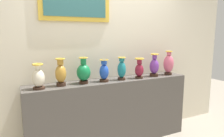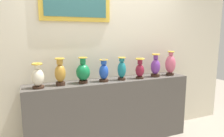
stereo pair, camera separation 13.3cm
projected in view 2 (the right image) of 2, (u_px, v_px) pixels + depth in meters
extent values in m
cube|color=#4C4742|center=(112.00, 112.00, 3.03)|extent=(2.42, 0.38, 0.97)
cube|color=beige|center=(106.00, 52.00, 3.11)|extent=(4.69, 0.10, 2.71)
cylinder|color=#382319|center=(38.00, 87.00, 2.51)|extent=(0.14, 0.14, 0.03)
ellipsoid|color=beige|center=(38.00, 77.00, 2.49)|extent=(0.15, 0.15, 0.21)
cylinder|color=beige|center=(37.00, 66.00, 2.46)|extent=(0.06, 0.06, 0.06)
torus|color=gold|center=(37.00, 64.00, 2.46)|extent=(0.13, 0.13, 0.02)
cylinder|color=#382319|center=(61.00, 84.00, 2.64)|extent=(0.12, 0.12, 0.04)
ellipsoid|color=#B27F2D|center=(60.00, 73.00, 2.62)|extent=(0.14, 0.14, 0.23)
cylinder|color=#B27F2D|center=(60.00, 62.00, 2.60)|extent=(0.08, 0.08, 0.07)
torus|color=gold|center=(60.00, 59.00, 2.59)|extent=(0.12, 0.12, 0.02)
cylinder|color=#382319|center=(83.00, 82.00, 2.76)|extent=(0.12, 0.12, 0.04)
ellipsoid|color=#14723D|center=(83.00, 72.00, 2.74)|extent=(0.19, 0.19, 0.22)
cylinder|color=#14723D|center=(83.00, 61.00, 2.72)|extent=(0.08, 0.08, 0.09)
torus|color=gold|center=(83.00, 58.00, 2.71)|extent=(0.12, 0.12, 0.02)
cylinder|color=#382319|center=(104.00, 80.00, 2.86)|extent=(0.13, 0.13, 0.03)
ellipsoid|color=#1E47B2|center=(104.00, 72.00, 2.84)|extent=(0.13, 0.13, 0.21)
cylinder|color=#1E47B2|center=(104.00, 62.00, 2.82)|extent=(0.08, 0.08, 0.06)
torus|color=gold|center=(104.00, 60.00, 2.81)|extent=(0.12, 0.12, 0.01)
cylinder|color=#382319|center=(122.00, 79.00, 2.96)|extent=(0.11, 0.11, 0.03)
ellipsoid|color=#19727A|center=(122.00, 70.00, 2.93)|extent=(0.12, 0.12, 0.24)
cylinder|color=#19727A|center=(122.00, 60.00, 2.91)|extent=(0.07, 0.07, 0.05)
torus|color=gold|center=(122.00, 58.00, 2.91)|extent=(0.12, 0.12, 0.02)
cylinder|color=#382319|center=(140.00, 78.00, 3.06)|extent=(0.12, 0.12, 0.03)
ellipsoid|color=maroon|center=(140.00, 70.00, 3.04)|extent=(0.13, 0.13, 0.19)
cylinder|color=maroon|center=(140.00, 62.00, 3.02)|extent=(0.07, 0.07, 0.08)
torus|color=gold|center=(140.00, 59.00, 3.01)|extent=(0.14, 0.14, 0.02)
cylinder|color=#382319|center=(155.00, 75.00, 3.19)|extent=(0.13, 0.13, 0.04)
ellipsoid|color=#6B3393|center=(155.00, 67.00, 3.17)|extent=(0.14, 0.14, 0.23)
cylinder|color=#6B3393|center=(156.00, 57.00, 3.14)|extent=(0.07, 0.07, 0.08)
torus|color=gold|center=(156.00, 54.00, 3.13)|extent=(0.13, 0.13, 0.02)
cylinder|color=#382319|center=(170.00, 74.00, 3.30)|extent=(0.12, 0.12, 0.03)
ellipsoid|color=#CC5972|center=(170.00, 64.00, 3.28)|extent=(0.16, 0.16, 0.29)
cylinder|color=#CC5972|center=(171.00, 53.00, 3.25)|extent=(0.07, 0.07, 0.06)
torus|color=gold|center=(171.00, 52.00, 3.24)|extent=(0.11, 0.11, 0.02)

